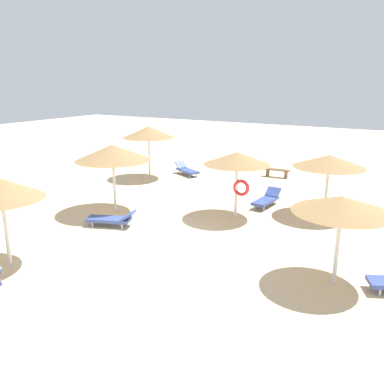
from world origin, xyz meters
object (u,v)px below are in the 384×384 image
at_px(lounger_2, 112,219).
at_px(parasol_3, 237,159).
at_px(parasol_0, 149,132).
at_px(parasol_1, 1,189).
at_px(parasol_5, 329,161).
at_px(bench_0, 277,171).
at_px(parasol_2, 113,153).
at_px(lounger_3, 267,199).
at_px(lounger_0, 186,170).
at_px(parasol_4, 342,205).

bearing_deg(lounger_2, parasol_3, 43.60).
height_order(parasol_0, parasol_1, parasol_0).
relative_size(parasol_3, parasol_5, 0.94).
height_order(parasol_0, bench_0, parasol_0).
height_order(parasol_2, lounger_3, parasol_2).
relative_size(parasol_5, lounger_0, 1.49).
xyz_separation_m(parasol_1, lounger_0, (-1.68, 13.37, -2.13)).
height_order(parasol_4, parasol_5, parasol_5).
bearing_deg(parasol_4, parasol_0, 147.28).
bearing_deg(parasol_4, lounger_3, 125.24).
relative_size(parasol_2, parasol_5, 1.09).
bearing_deg(parasol_3, parasol_2, -157.63).
xyz_separation_m(parasol_2, parasol_3, (4.83, 1.99, -0.14)).
height_order(lounger_0, bench_0, lounger_0).
xyz_separation_m(parasol_3, lounger_2, (-3.68, -3.51, -2.14)).
bearing_deg(parasol_0, lounger_2, -64.22).
xyz_separation_m(parasol_0, lounger_2, (3.57, -7.40, -2.36)).
height_order(parasol_1, bench_0, parasol_1).
bearing_deg(lounger_0, parasol_1, -82.86).
distance_m(parasol_3, lounger_2, 5.52).
bearing_deg(parasol_0, parasol_2, -67.51).
height_order(parasol_1, lounger_2, parasol_1).
distance_m(parasol_1, parasol_3, 8.78).
relative_size(parasol_0, lounger_2, 1.50).
bearing_deg(parasol_0, lounger_0, 49.36).
bearing_deg(parasol_5, parasol_0, 170.20).
distance_m(parasol_2, lounger_0, 7.99).
distance_m(parasol_0, bench_0, 7.84).
height_order(parasol_5, lounger_0, parasol_5).
xyz_separation_m(parasol_4, lounger_0, (-10.58, 9.47, -2.00)).
bearing_deg(parasol_3, lounger_2, -136.40).
distance_m(parasol_0, lounger_2, 8.55).
xyz_separation_m(parasol_4, parasol_5, (-1.61, 5.94, 0.01)).
relative_size(parasol_1, lounger_0, 1.41).
bearing_deg(lounger_0, bench_0, 23.96).
height_order(parasol_2, bench_0, parasol_2).
bearing_deg(parasol_2, lounger_0, 97.18).
bearing_deg(lounger_3, parasol_5, -0.08).
relative_size(parasol_0, lounger_3, 1.55).
xyz_separation_m(parasol_5, lounger_3, (-2.59, 0.00, -2.01)).
bearing_deg(lounger_0, parasol_2, -82.82).
distance_m(parasol_3, lounger_3, 3.05).
bearing_deg(parasol_2, parasol_5, 26.94).
bearing_deg(lounger_3, lounger_2, -127.41).
distance_m(parasol_2, lounger_3, 7.16).
height_order(parasol_2, lounger_0, parasol_2).
xyz_separation_m(parasol_2, parasol_4, (9.62, -1.87, -0.28)).
height_order(parasol_4, bench_0, parasol_4).
bearing_deg(lounger_2, bench_0, 76.04).
relative_size(parasol_2, lounger_0, 1.62).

